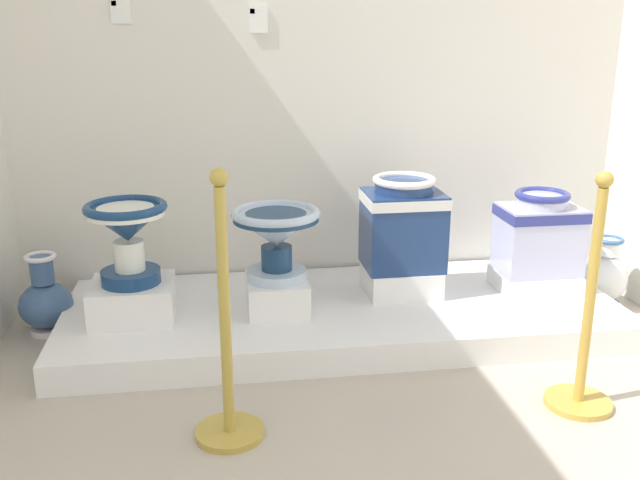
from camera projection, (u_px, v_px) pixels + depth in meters
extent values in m
cube|color=silver|center=(325.00, 11.00, 3.58)|extent=(3.46, 0.06, 3.02)
cube|color=white|center=(342.00, 314.00, 3.47)|extent=(2.68, 1.02, 0.14)
cube|color=white|center=(133.00, 300.00, 3.24)|extent=(0.38, 0.33, 0.17)
cylinder|color=navy|center=(131.00, 276.00, 3.20)|extent=(0.27, 0.27, 0.06)
cylinder|color=white|center=(129.00, 255.00, 3.17)|extent=(0.14, 0.14, 0.14)
cone|color=navy|center=(127.00, 224.00, 3.13)|extent=(0.36, 0.36, 0.16)
cylinder|color=white|center=(126.00, 212.00, 3.11)|extent=(0.35, 0.35, 0.03)
torus|color=navy|center=(125.00, 207.00, 3.11)|extent=(0.37, 0.37, 0.04)
cylinder|color=white|center=(125.00, 208.00, 3.11)|extent=(0.25, 0.25, 0.01)
cube|color=white|center=(277.00, 294.00, 3.33)|extent=(0.28, 0.32, 0.16)
cylinder|color=silver|center=(277.00, 274.00, 3.30)|extent=(0.28, 0.28, 0.05)
cylinder|color=navy|center=(277.00, 258.00, 3.28)|extent=(0.15, 0.15, 0.11)
cone|color=silver|center=(276.00, 230.00, 3.24)|extent=(0.40, 0.40, 0.16)
cylinder|color=navy|center=(276.00, 217.00, 3.22)|extent=(0.40, 0.40, 0.03)
torus|color=silver|center=(276.00, 213.00, 3.22)|extent=(0.41, 0.41, 0.04)
cylinder|color=navy|center=(276.00, 214.00, 3.22)|extent=(0.28, 0.28, 0.01)
cube|color=white|center=(401.00, 279.00, 3.56)|extent=(0.36, 0.32, 0.14)
cube|color=navy|center=(403.00, 230.00, 3.48)|extent=(0.38, 0.31, 0.39)
cube|color=white|center=(404.00, 199.00, 3.44)|extent=(0.39, 0.32, 0.05)
cylinder|color=navy|center=(404.00, 186.00, 3.42)|extent=(0.29, 0.29, 0.06)
torus|color=white|center=(404.00, 180.00, 3.41)|extent=(0.31, 0.31, 0.04)
cube|color=white|center=(534.00, 280.00, 3.61)|extent=(0.39, 0.32, 0.09)
cube|color=silver|center=(538.00, 239.00, 3.54)|extent=(0.39, 0.28, 0.34)
cube|color=navy|center=(541.00, 213.00, 3.50)|extent=(0.40, 0.29, 0.05)
cylinder|color=silver|center=(542.00, 201.00, 3.49)|extent=(0.25, 0.25, 0.06)
torus|color=navy|center=(543.00, 195.00, 3.48)|extent=(0.27, 0.27, 0.04)
cube|color=white|center=(121.00, 11.00, 3.41)|extent=(0.10, 0.01, 0.12)
cube|color=#5B9E4C|center=(114.00, 3.00, 3.39)|extent=(0.02, 0.01, 0.02)
cube|color=white|center=(258.00, 20.00, 3.51)|extent=(0.09, 0.01, 0.13)
cube|color=#5B9E4C|center=(252.00, 11.00, 3.49)|extent=(0.02, 0.01, 0.02)
cylinder|color=white|center=(49.00, 329.00, 3.43)|extent=(0.18, 0.18, 0.03)
ellipsoid|color=#3A5A8A|center=(46.00, 305.00, 3.39)|extent=(0.26, 0.26, 0.22)
cylinder|color=#3A5A8A|center=(42.00, 270.00, 3.34)|extent=(0.11, 0.11, 0.13)
torus|color=white|center=(40.00, 257.00, 3.32)|extent=(0.15, 0.15, 0.02)
cylinder|color=#376295|center=(602.00, 303.00, 3.75)|extent=(0.17, 0.17, 0.03)
ellipsoid|color=white|center=(605.00, 278.00, 3.71)|extent=(0.22, 0.22, 0.26)
cylinder|color=white|center=(609.00, 247.00, 3.66)|extent=(0.10, 0.10, 0.08)
torus|color=#376295|center=(610.00, 240.00, 3.65)|extent=(0.14, 0.14, 0.02)
cylinder|color=#B79A3E|center=(230.00, 432.00, 2.56)|extent=(0.25, 0.25, 0.02)
cylinder|color=#B79A3E|center=(225.00, 314.00, 2.43)|extent=(0.04, 0.04, 0.91)
sphere|color=#B79A3E|center=(219.00, 177.00, 2.29)|extent=(0.06, 0.06, 0.06)
cylinder|color=gold|center=(578.00, 402.00, 2.77)|extent=(0.26, 0.26, 0.02)
cylinder|color=gold|center=(590.00, 299.00, 2.64)|extent=(0.04, 0.04, 0.86)
sphere|color=gold|center=(605.00, 180.00, 2.51)|extent=(0.06, 0.06, 0.06)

